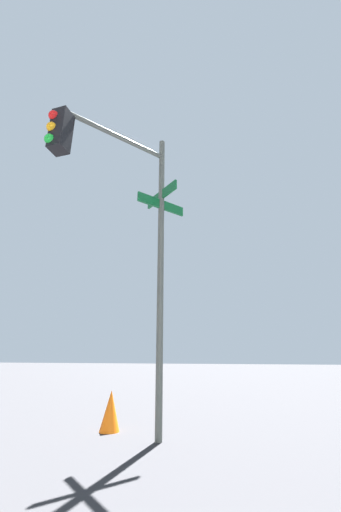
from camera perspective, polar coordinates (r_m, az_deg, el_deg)
traffic_signal_near at (r=5.46m, az=-10.35°, el=11.60°), size 1.87×2.32×5.76m
traffic_cone at (r=5.99m, az=-11.84°, el=-27.85°), size 0.36×0.36×0.67m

